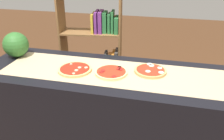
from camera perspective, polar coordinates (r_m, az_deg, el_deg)
The scene contains 7 objects.
counter at distance 2.10m, azimuth 0.00°, elevation -11.91°, with size 2.14×0.70×0.92m, color black.
parchment_paper at distance 1.85m, azimuth 0.00°, elevation -0.53°, with size 1.76×0.47×0.00m, color tan.
pizza_mushroom_0 at distance 1.89m, azimuth -9.03°, elevation 0.15°, with size 0.27×0.27×0.03m.
pizza_pepperoni_1 at distance 1.82m, azimuth -0.19°, elevation -0.56°, with size 0.25×0.25×0.03m.
pizza_mozzarella_2 at distance 1.87m, azimuth 9.36°, elevation -0.16°, with size 0.25×0.25×0.03m.
watermelon at distance 2.28m, azimuth -22.42°, elevation 5.75°, with size 0.23×0.23×0.23m, color #2D6628.
bookshelf at distance 2.84m, azimuth -3.25°, elevation 4.18°, with size 0.74×0.37×1.43m.
Camera 1 is at (0.38, -1.61, 1.75)m, focal length 37.46 mm.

